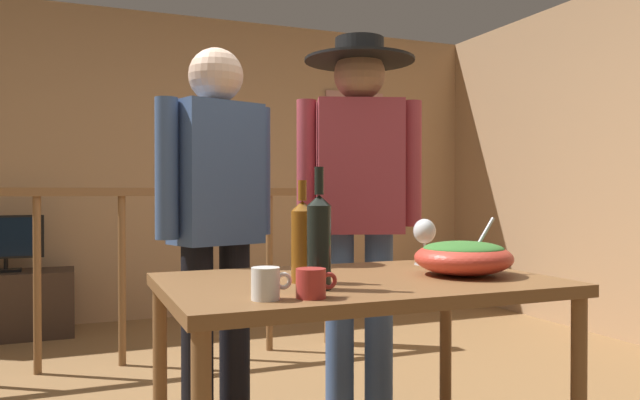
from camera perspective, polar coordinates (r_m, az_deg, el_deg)
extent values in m
cube|color=tan|center=(5.28, -12.42, 3.09)|extent=(5.43, 0.10, 2.51)
cube|color=tan|center=(4.83, 26.38, 3.25)|extent=(0.10, 4.31, 2.51)
cube|color=tan|center=(5.73, 3.24, 7.08)|extent=(0.58, 0.03, 0.60)
cylinder|color=brown|center=(3.87, -24.88, -7.23)|extent=(0.04, 0.04, 1.02)
cylinder|color=brown|center=(3.87, -17.99, -7.18)|extent=(0.04, 0.04, 1.02)
cylinder|color=brown|center=(3.93, -11.22, -7.04)|extent=(0.04, 0.04, 1.02)
cylinder|color=brown|center=(4.05, -4.75, -6.81)|extent=(0.04, 0.04, 1.02)
cylinder|color=brown|center=(4.21, 1.30, -6.52)|extent=(0.04, 0.04, 1.02)
cube|color=brown|center=(3.83, -21.47, 0.71)|extent=(3.31, 0.07, 0.05)
cube|color=brown|center=(4.20, 1.30, -5.84)|extent=(0.10, 0.10, 1.12)
cube|color=#38281E|center=(4.94, -27.23, -8.71)|extent=(0.90, 0.40, 0.47)
cube|color=black|center=(4.90, -27.25, -5.87)|extent=(0.20, 0.12, 0.02)
cylinder|color=black|center=(4.90, -27.25, -5.29)|extent=(0.03, 0.03, 0.08)
cube|color=black|center=(4.85, -27.30, -3.07)|extent=(0.50, 0.06, 0.30)
cube|color=black|center=(4.82, -27.32, -3.09)|extent=(0.46, 0.01, 0.27)
cube|color=brown|center=(2.07, 3.52, -7.86)|extent=(1.28, 0.82, 0.04)
cylinder|color=brown|center=(2.34, -14.70, -16.32)|extent=(0.05, 0.05, 0.71)
cylinder|color=brown|center=(2.76, 11.64, -13.65)|extent=(0.05, 0.05, 0.71)
ellipsoid|color=#CC3D2D|center=(2.20, 13.23, -5.30)|extent=(0.34, 0.34, 0.12)
ellipsoid|color=#38702D|center=(2.19, 13.23, -4.46)|extent=(0.28, 0.28, 0.05)
cylinder|color=silver|center=(2.23, 14.66, -3.82)|extent=(0.13, 0.01, 0.17)
cylinder|color=silver|center=(2.48, 9.72, -5.90)|extent=(0.08, 0.08, 0.01)
cylinder|color=silver|center=(2.48, 9.72, -4.83)|extent=(0.01, 0.01, 0.09)
ellipsoid|color=silver|center=(2.47, 9.73, -2.88)|extent=(0.09, 0.09, 0.10)
cylinder|color=black|center=(1.82, -0.09, -4.46)|extent=(0.07, 0.07, 0.25)
cone|color=black|center=(1.81, -0.09, -0.01)|extent=(0.07, 0.07, 0.03)
cylinder|color=black|center=(1.81, -0.09, 1.81)|extent=(0.03, 0.03, 0.08)
cylinder|color=brown|center=(1.96, -1.66, -4.39)|extent=(0.07, 0.07, 0.23)
cone|color=brown|center=(1.95, -1.66, -0.55)|extent=(0.07, 0.07, 0.03)
cylinder|color=brown|center=(1.95, -1.66, 0.90)|extent=(0.03, 0.03, 0.07)
cylinder|color=#B7332D|center=(1.68, -0.86, -7.78)|extent=(0.08, 0.08, 0.08)
torus|color=#B7332D|center=(1.70, 0.83, -7.54)|extent=(0.05, 0.01, 0.05)
cylinder|color=white|center=(1.66, -5.11, -7.77)|extent=(0.08, 0.08, 0.09)
torus|color=white|center=(1.68, -3.43, -7.55)|extent=(0.05, 0.01, 0.05)
cylinder|color=black|center=(2.69, -7.96, -12.73)|extent=(0.13, 0.13, 0.83)
cylinder|color=black|center=(2.60, -11.37, -13.22)|extent=(0.13, 0.13, 0.83)
cube|color=#3D5684|center=(2.57, -9.67, 2.46)|extent=(0.40, 0.32, 0.58)
cylinder|color=#3D5684|center=(2.70, -5.61, 2.70)|extent=(0.09, 0.09, 0.56)
cylinder|color=#3D5684|center=(2.46, -14.12, 2.86)|extent=(0.09, 0.09, 0.56)
sphere|color=beige|center=(2.62, -9.69, 11.37)|extent=(0.23, 0.23, 0.23)
cylinder|color=#3D5684|center=(2.87, 5.50, -11.60)|extent=(0.13, 0.13, 0.85)
cylinder|color=#3D5684|center=(2.85, 1.85, -11.69)|extent=(0.13, 0.13, 0.85)
cube|color=#9E3842|center=(2.79, 3.70, 3.11)|extent=(0.43, 0.33, 0.60)
cylinder|color=#9E3842|center=(2.83, 8.55, 3.37)|extent=(0.09, 0.09, 0.57)
cylinder|color=#9E3842|center=(2.77, -1.27, 3.44)|extent=(0.09, 0.09, 0.57)
sphere|color=#A37556|center=(2.84, 3.70, 11.59)|extent=(0.23, 0.23, 0.23)
cylinder|color=black|center=(2.85, 3.70, 12.86)|extent=(0.50, 0.50, 0.01)
cylinder|color=black|center=(2.87, 3.70, 13.84)|extent=(0.22, 0.22, 0.10)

